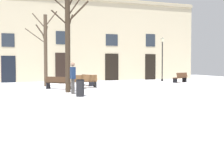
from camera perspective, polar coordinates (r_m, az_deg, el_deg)
The scene contains 11 objects.
ground_plane at distance 17.37m, azimuth 2.08°, elevation -3.33°, with size 38.28×38.28×0.00m, color white.
building_facade at distance 27.22m, azimuth -5.48°, elevation 7.47°, with size 23.92×0.60×8.24m.
tree_foreground at distance 16.42m, azimuth -9.16°, elevation 7.10°, with size 2.62×1.33×6.31m.
tree_left_of_center at distance 21.07m, azimuth -13.76°, elevation 5.46°, with size 2.36×1.17×5.68m.
streetlamp at distance 26.73m, azimuth 10.45°, elevation 4.11°, with size 0.30×0.30×4.23m.
litter_bin at distance 14.22m, azimuth -6.65°, elevation -2.79°, with size 0.45×0.45×0.88m.
bench_by_litter_bin at distance 18.33m, azimuth -11.24°, elevation -1.67°, with size 1.61×1.51×0.85m.
bench_far_corner at distance 21.26m, azimuth -5.36°, elevation -1.10°, with size 0.99×1.93×0.85m.
bench_near_center_tree at distance 19.13m, azimuth -5.82°, elevation -1.42°, with size 1.84×0.64×0.92m.
bench_near_lamp at distance 25.36m, azimuth 14.09°, elevation -0.61°, with size 1.74×1.20×0.89m.
person_strolling at distance 15.39m, azimuth -8.17°, elevation -0.37°, with size 0.27×0.41×1.77m.
Camera 1 is at (-6.02, -16.20, 1.70)m, focal length 43.84 mm.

